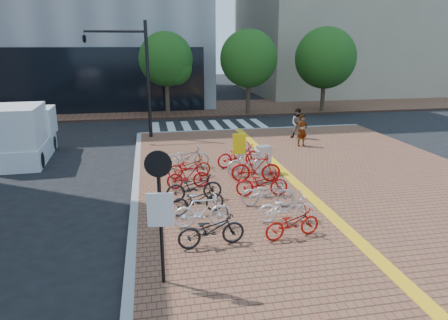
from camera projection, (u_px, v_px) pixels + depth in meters
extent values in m
plane|color=black|center=(258.00, 210.00, 13.11)|extent=(120.00, 120.00, 0.00)
cube|color=brown|center=(447.00, 284.00, 8.91)|extent=(14.00, 34.00, 0.15)
cube|color=yellow|center=(408.00, 286.00, 8.71)|extent=(0.40, 34.00, 0.01)
cube|color=gray|center=(253.00, 130.00, 24.94)|extent=(14.00, 0.25, 0.15)
cube|color=brown|center=(190.00, 109.00, 32.90)|extent=(70.00, 8.00, 0.15)
cube|color=gray|center=(340.00, 8.00, 43.98)|extent=(20.00, 18.00, 18.00)
cube|color=silver|center=(156.00, 128.00, 25.78)|extent=(0.50, 4.00, 0.01)
cube|color=silver|center=(171.00, 127.00, 25.96)|extent=(0.50, 4.00, 0.01)
cube|color=silver|center=(186.00, 127.00, 26.14)|extent=(0.50, 4.00, 0.01)
cube|color=silver|center=(202.00, 126.00, 26.31)|extent=(0.50, 4.00, 0.01)
cube|color=silver|center=(217.00, 126.00, 26.49)|extent=(0.50, 4.00, 0.01)
cube|color=silver|center=(231.00, 125.00, 26.67)|extent=(0.50, 4.00, 0.01)
cube|color=silver|center=(246.00, 125.00, 26.85)|extent=(0.50, 4.00, 0.01)
cube|color=silver|center=(260.00, 124.00, 27.03)|extent=(0.50, 4.00, 0.01)
cylinder|color=#38281E|center=(167.00, 98.00, 28.85)|extent=(0.32, 0.32, 2.60)
sphere|color=#194714|center=(166.00, 59.00, 28.08)|extent=(3.80, 3.80, 3.80)
sphere|color=#194714|center=(175.00, 68.00, 28.07)|extent=(2.40, 2.40, 2.40)
cylinder|color=#38281E|center=(248.00, 96.00, 29.92)|extent=(0.32, 0.32, 2.60)
sphere|color=#194714|center=(249.00, 59.00, 29.15)|extent=(4.20, 4.20, 4.20)
sphere|color=#194714|center=(257.00, 67.00, 29.15)|extent=(2.40, 2.40, 2.40)
cylinder|color=#38281E|center=(323.00, 94.00, 31.00)|extent=(0.32, 0.32, 2.60)
sphere|color=#194714|center=(325.00, 58.00, 30.22)|extent=(4.60, 4.60, 4.60)
sphere|color=#194714|center=(334.00, 66.00, 30.22)|extent=(2.40, 2.40, 2.40)
imported|color=black|center=(211.00, 229.00, 10.34)|extent=(1.84, 0.81, 0.94)
imported|color=white|center=(202.00, 211.00, 11.39)|extent=(1.71, 0.54, 1.02)
imported|color=black|center=(197.00, 200.00, 12.33)|extent=(1.84, 0.92, 0.92)
imported|color=black|center=(194.00, 187.00, 13.34)|extent=(1.92, 0.75, 0.99)
imported|color=#AD0C13|center=(188.00, 176.00, 14.51)|extent=(1.57, 0.48, 0.94)
imported|color=#A4190B|center=(189.00, 167.00, 15.69)|extent=(1.79, 0.86, 0.90)
imported|color=#A4A4A9|center=(187.00, 157.00, 16.84)|extent=(1.93, 0.72, 1.01)
imported|color=#AF150C|center=(292.00, 223.00, 10.80)|extent=(1.72, 0.87, 0.86)
imported|color=white|center=(286.00, 208.00, 11.76)|extent=(1.75, 0.74, 0.90)
imported|color=#ABABB0|center=(268.00, 193.00, 12.90)|extent=(1.81, 0.91, 0.91)
imported|color=#B40D0C|center=(262.00, 183.00, 13.78)|extent=(1.86, 0.81, 0.95)
imported|color=#AE110C|center=(256.00, 168.00, 15.14)|extent=(1.95, 0.84, 1.13)
imported|color=silver|center=(248.00, 163.00, 15.91)|extent=(1.84, 0.75, 1.07)
imported|color=#A70B10|center=(239.00, 155.00, 17.05)|extent=(2.02, 1.01, 1.02)
imported|color=gray|center=(302.00, 131.00, 20.44)|extent=(0.67, 0.52, 1.62)
imported|color=#4B515F|center=(298.00, 124.00, 22.10)|extent=(1.02, 0.95, 1.67)
cube|color=silver|center=(264.00, 160.00, 16.22)|extent=(0.60, 0.49, 1.14)
cylinder|color=#B7B7BC|center=(239.00, 157.00, 15.34)|extent=(0.07, 0.07, 1.79)
cube|color=yellow|center=(239.00, 144.00, 15.14)|extent=(0.50, 0.06, 0.80)
cylinder|color=black|center=(161.00, 220.00, 8.46)|extent=(0.09, 0.09, 3.01)
cylinder|color=black|center=(158.00, 164.00, 8.05)|extent=(0.56, 0.11, 0.56)
cube|color=silver|center=(160.00, 210.00, 8.33)|extent=(0.55, 0.11, 0.75)
cylinder|color=black|center=(148.00, 81.00, 21.85)|extent=(0.19, 0.19, 6.29)
cylinder|color=black|center=(115.00, 31.00, 20.85)|extent=(3.15, 0.13, 0.13)
imported|color=black|center=(84.00, 38.00, 20.65)|extent=(0.28, 1.30, 0.52)
cube|color=silver|center=(27.00, 150.00, 18.68)|extent=(2.14, 4.65, 0.91)
cube|color=silver|center=(30.00, 121.00, 19.60)|extent=(2.02, 2.02, 1.32)
cube|color=silver|center=(19.00, 127.00, 17.57)|extent=(2.16, 2.93, 1.82)
cylinder|color=black|center=(16.00, 145.00, 20.03)|extent=(0.26, 0.72, 0.71)
cylinder|color=black|center=(53.00, 143.00, 20.42)|extent=(0.26, 0.72, 0.71)
cylinder|color=black|center=(40.00, 160.00, 17.39)|extent=(0.26, 0.72, 0.71)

